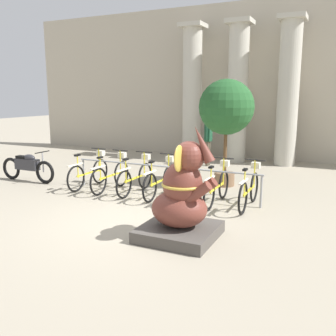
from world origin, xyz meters
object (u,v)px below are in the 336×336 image
at_px(bicycle_1, 111,175).
at_px(motorcycle, 28,166).
at_px(bicycle_2, 136,177).
at_px(potted_tree, 226,110).
at_px(bicycle_6, 249,189).
at_px(person_pedestrian, 208,135).
at_px(elephant_statue, 182,201).
at_px(bicycle_3, 161,180).
at_px(bicycle_5, 217,187).
at_px(bicycle_0, 89,172).
at_px(bicycle_4, 188,183).

distance_m(bicycle_1, motorcycle, 2.80).
distance_m(bicycle_1, bicycle_2, 0.74).
bearing_deg(potted_tree, bicycle_1, -144.62).
bearing_deg(bicycle_6, person_pedestrian, 119.78).
xyz_separation_m(bicycle_1, potted_tree, (2.56, 1.82, 1.69)).
relative_size(elephant_statue, motorcycle, 1.03).
height_order(motorcycle, potted_tree, potted_tree).
relative_size(bicycle_3, elephant_statue, 0.88).
relative_size(bicycle_5, person_pedestrian, 0.99).
xyz_separation_m(bicycle_5, potted_tree, (-0.38, 1.83, 1.69)).
relative_size(bicycle_0, bicycle_5, 1.00).
height_order(bicycle_1, bicycle_3, same).
bearing_deg(bicycle_4, bicycle_1, 179.22).
bearing_deg(bicycle_2, motorcycle, -176.85).
bearing_deg(potted_tree, bicycle_3, -120.73).
bearing_deg(motorcycle, bicycle_4, 1.58).
xyz_separation_m(bicycle_2, motorcycle, (-3.53, -0.19, 0.03)).
height_order(bicycle_1, bicycle_5, same).
height_order(bicycle_6, motorcycle, bicycle_6).
bearing_deg(bicycle_0, bicycle_4, -1.12).
xyz_separation_m(elephant_statue, person_pedestrian, (-1.89, 6.78, 0.42)).
height_order(elephant_statue, potted_tree, potted_tree).
bearing_deg(potted_tree, person_pedestrian, 118.20).
xyz_separation_m(bicycle_5, person_pedestrian, (-1.80, 4.48, 0.68)).
relative_size(bicycle_0, potted_tree, 0.61).
distance_m(bicycle_0, potted_tree, 4.11).
bearing_deg(bicycle_1, bicycle_5, -0.32).
bearing_deg(motorcycle, bicycle_0, 5.42).
relative_size(bicycle_6, person_pedestrian, 0.99).
bearing_deg(bicycle_3, bicycle_2, 177.00).
xyz_separation_m(person_pedestrian, potted_tree, (1.42, -2.64, 1.01)).
relative_size(bicycle_0, motorcycle, 0.90).
xyz_separation_m(bicycle_3, potted_tree, (1.09, 1.83, 1.69)).
distance_m(bicycle_1, bicycle_5, 2.94).
xyz_separation_m(bicycle_0, potted_tree, (3.29, 1.79, 1.69)).
bearing_deg(bicycle_0, bicycle_5, -0.69).
bearing_deg(bicycle_6, bicycle_0, -180.00).
relative_size(bicycle_4, motorcycle, 0.90).
height_order(bicycle_0, bicycle_3, same).
xyz_separation_m(bicycle_0, bicycle_5, (3.68, -0.04, 0.00)).
xyz_separation_m(bicycle_2, bicycle_4, (1.47, -0.06, 0.00)).
bearing_deg(elephant_statue, bicycle_5, 92.28).
bearing_deg(elephant_statue, potted_tree, 96.56).
distance_m(bicycle_0, bicycle_3, 2.21).
bearing_deg(bicycle_2, potted_tree, 44.49).
xyz_separation_m(bicycle_2, bicycle_3, (0.74, -0.04, 0.00)).
relative_size(bicycle_6, potted_tree, 0.61).
bearing_deg(elephant_statue, person_pedestrian, 105.60).
height_order(bicycle_4, person_pedestrian, person_pedestrian).
distance_m(bicycle_2, bicycle_4, 1.47).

